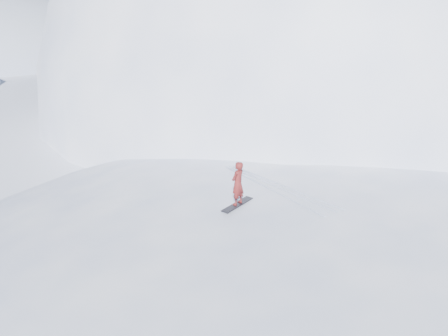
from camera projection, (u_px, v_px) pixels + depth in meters
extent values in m
plane|color=white|center=(369.00, 284.00, 13.97)|extent=(400.00, 400.00, 0.00)
ellipsoid|color=white|center=(330.00, 239.00, 16.88)|extent=(36.00, 28.00, 4.80)
ellipsoid|color=white|center=(325.00, 103.00, 45.37)|extent=(60.00, 56.00, 56.00)
ellipsoid|color=white|center=(270.00, 127.00, 34.94)|extent=(28.00, 24.00, 18.00)
ellipsoid|color=white|center=(233.00, 226.00, 17.96)|extent=(7.00, 6.30, 1.00)
ellipsoid|color=white|center=(404.00, 201.00, 20.46)|extent=(4.00, 3.60, 0.60)
cube|color=black|center=(237.00, 204.00, 14.49)|extent=(1.59, 0.90, 0.03)
imported|color=maroon|center=(238.00, 183.00, 14.20)|extent=(0.69, 0.59, 1.62)
cube|color=silver|center=(268.00, 188.00, 15.94)|extent=(0.53, 5.99, 0.04)
cube|color=silver|center=(276.00, 186.00, 16.11)|extent=(1.01, 5.93, 0.04)
cube|color=silver|center=(281.00, 185.00, 16.23)|extent=(1.16, 5.91, 0.04)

